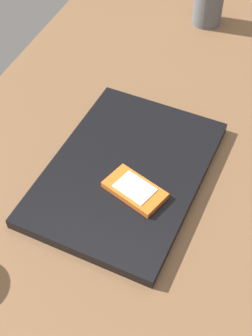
{
  "coord_description": "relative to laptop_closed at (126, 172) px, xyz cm",
  "views": [
    {
      "loc": [
        -54.26,
        -13.94,
        65.82
      ],
      "look_at": [
        -5.84,
        5.7,
        5.0
      ],
      "focal_mm": 51.26,
      "sensor_mm": 36.0,
      "label": 1
    }
  ],
  "objects": [
    {
      "name": "cell_phone_on_laptop",
      "position": [
        -4.15,
        -3.19,
        1.53
      ],
      "size": [
        8.2,
        10.94,
        1.18
      ],
      "color": "orange",
      "rests_on": "laptop_closed"
    },
    {
      "name": "desk_surface",
      "position": [
        5.84,
        -5.7,
        -2.47
      ],
      "size": [
        120.0,
        80.0,
        3.0
      ],
      "primitive_type": "cube",
      "color": "brown",
      "rests_on": "ground"
    },
    {
      "name": "pen_cup",
      "position": [
        50.41,
        0.27,
        4.36
      ],
      "size": [
        6.64,
        6.64,
        10.66
      ],
      "primitive_type": "cylinder",
      "color": "#595B60",
      "rests_on": "desk_surface"
    },
    {
      "name": "laptop_closed",
      "position": [
        0.0,
        0.0,
        0.0
      ],
      "size": [
        36.09,
        26.32,
        1.94
      ],
      "primitive_type": "cube",
      "rotation": [
        0.0,
        0.0,
        -0.05
      ],
      "color": "black",
      "rests_on": "desk_surface"
    }
  ]
}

